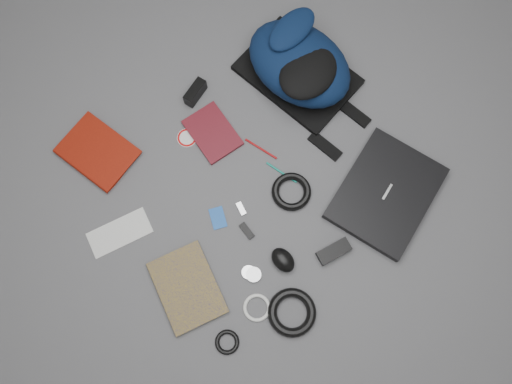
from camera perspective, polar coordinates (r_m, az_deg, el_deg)
ground at (r=1.76m, az=0.00°, el=-0.17°), size 4.00×4.00×0.00m
backpack at (r=1.85m, az=4.98°, el=14.42°), size 0.41×0.51×0.19m
laptop at (r=1.80m, az=14.62°, el=-0.13°), size 0.47×0.42×0.04m
textbook_red at (r=1.87m, az=-19.49°, el=2.12°), size 0.26×0.31×0.03m
comic_book at (r=1.72m, az=-10.82°, el=-12.04°), size 0.23×0.29×0.02m
envelope at (r=1.79m, az=-15.32°, el=-4.52°), size 0.23×0.13×0.00m
dvd_case at (r=1.83m, az=-5.00°, el=6.76°), size 0.14×0.20×0.02m
compact_camera at (r=1.88m, az=-6.95°, el=11.23°), size 0.11×0.07×0.06m
sticker_disc at (r=1.84m, az=-7.89°, el=6.16°), size 0.09×0.09×0.00m
pen_teal at (r=1.78m, az=2.93°, el=2.25°), size 0.05×0.12×0.01m
pen_red at (r=1.80m, az=0.58°, el=4.96°), size 0.06×0.13×0.01m
id_badge at (r=1.74m, az=-4.37°, el=-2.97°), size 0.07×0.09×0.00m
usb_black at (r=1.73m, az=-1.06°, el=-4.45°), size 0.03×0.06×0.01m
usb_silver at (r=1.74m, az=-1.71°, el=-1.92°), size 0.03×0.05×0.01m
mouse at (r=1.69m, az=3.10°, el=-7.76°), size 0.07×0.10×0.05m
headphone_left at (r=1.70m, az=-0.27°, el=-9.42°), size 0.06×0.06×0.01m
headphone_right at (r=1.71m, az=-0.85°, el=-9.17°), size 0.06×0.06×0.01m
cable_coil at (r=1.75m, az=4.06°, el=0.05°), size 0.18×0.18×0.03m
power_brick at (r=1.73m, az=8.88°, el=-6.71°), size 0.12×0.06×0.03m
power_cord_coil at (r=1.69m, az=4.13°, el=-13.56°), size 0.20×0.20×0.03m
earbud_coil at (r=1.70m, az=-3.32°, el=-16.75°), size 0.08×0.08×0.01m
white_cable_coil at (r=1.70m, az=0.10°, el=-13.08°), size 0.11×0.11×0.01m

